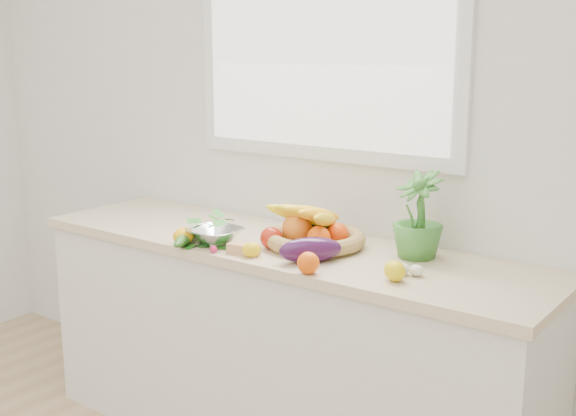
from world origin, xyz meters
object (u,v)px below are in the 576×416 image
Objects in this scene: colander_with_spinach at (215,230)px; cucumber at (187,237)px; eggplant at (310,250)px; potted_herb at (418,216)px; fruit_basket at (314,233)px; apple at (271,238)px.

cucumber is at bearing -152.45° from colander_with_spinach.
potted_herb is at bearing 45.94° from eggplant.
fruit_basket is at bearing 30.56° from cucumber.
cucumber is (-0.55, -0.08, -0.02)m from eggplant.
potted_herb reaches higher than apple.
colander_with_spinach is (-0.34, -0.21, 0.00)m from fruit_basket.
colander_with_spinach is at bearing -148.56° from fruit_basket.
eggplant is 0.85× the size of cucumber.
cucumber is at bearing -172.05° from eggplant.
eggplant is at bearing 2.98° from colander_with_spinach.
potted_herb reaches higher than eggplant.
colander_with_spinach is (-0.45, -0.02, 0.01)m from eggplant.
potted_herb reaches higher than cucumber.
eggplant is 0.21m from fruit_basket.
fruit_basket is at bearing 121.09° from eggplant.
cucumber is 0.54× the size of fruit_basket.
apple is 0.23m from eggplant.
eggplant is (0.23, -0.06, 0.00)m from apple.
colander_with_spinach reaches higher than apple.
colander_with_spinach is at bearing 27.55° from cucumber.
apple is at bearing 22.66° from cucumber.
colander_with_spinach reaches higher than cucumber.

